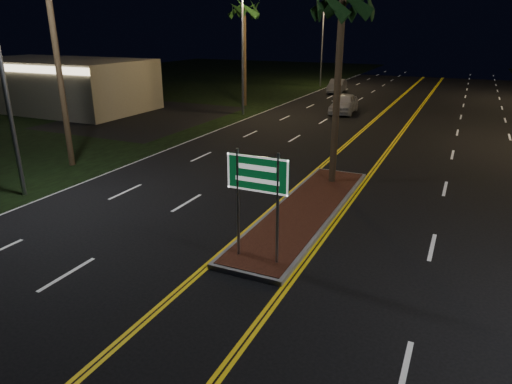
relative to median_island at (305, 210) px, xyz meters
The scene contains 12 objects.
ground 7.00m from the median_island, 90.00° to the right, with size 120.00×120.00×0.00m, color black.
grass_left 34.99m from the median_island, 149.04° to the left, with size 40.00×110.00×0.01m, color black.
median_island is the anchor object (origin of this frame).
highway_sign 4.80m from the median_island, 90.00° to the right, with size 1.80×0.08×3.20m.
commercial_building 29.13m from the median_island, 153.45° to the left, with size 15.00×8.12×4.00m.
streetlight_left_near 12.36m from the median_island, 164.22° to the right, with size 1.91×0.44×9.00m.
streetlight_left_mid 20.80m from the median_island, 121.98° to the left, with size 1.91×0.44×9.00m.
streetlight_left_far 38.89m from the median_island, 106.00° to the left, with size 1.91×0.44×9.00m.
palm_median 8.00m from the median_island, 90.00° to the left, with size 2.40×2.40×8.30m.
palm_left_far 25.76m from the median_island, 121.36° to the left, with size 2.40×2.40×8.80m.
car_near 21.35m from the median_island, 100.97° to the left, with size 2.27×5.29×1.76m, color silver.
car_far 33.37m from the median_island, 103.48° to the left, with size 2.04×4.76×1.59m, color #9B9BA4.
Camera 1 is at (4.89, -7.83, 6.42)m, focal length 32.00 mm.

